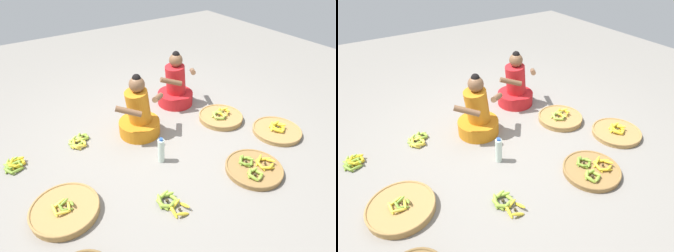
# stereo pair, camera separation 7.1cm
# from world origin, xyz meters

# --- Properties ---
(ground_plane) EXTENTS (10.00, 10.00, 0.00)m
(ground_plane) POSITION_xyz_m (0.00, 0.00, 0.00)
(ground_plane) COLOR gray
(vendor_woman_front) EXTENTS (0.74, 0.53, 0.82)m
(vendor_woman_front) POSITION_xyz_m (-0.10, 0.30, 0.26)
(vendor_woman_front) COLOR orange
(vendor_woman_front) RESTS_ON ground
(vendor_woman_behind) EXTENTS (0.72, 0.52, 0.81)m
(vendor_woman_behind) POSITION_xyz_m (0.72, 0.68, 0.26)
(vendor_woman_behind) COLOR red
(vendor_woman_behind) RESTS_ON ground
(banana_basket_mid_left) EXTENTS (0.62, 0.62, 0.14)m
(banana_basket_mid_left) POSITION_xyz_m (0.58, -1.02, 0.04)
(banana_basket_mid_left) COLOR olive
(banana_basket_mid_left) RESTS_ON ground
(banana_basket_back_center) EXTENTS (0.60, 0.60, 0.15)m
(banana_basket_back_center) POSITION_xyz_m (0.97, -0.05, 0.04)
(banana_basket_back_center) COLOR #A87F47
(banana_basket_back_center) RESTS_ON ground
(banana_basket_front_center) EXTENTS (0.61, 0.61, 0.14)m
(banana_basket_front_center) POSITION_xyz_m (1.36, -0.68, 0.04)
(banana_basket_front_center) COLOR #A87F47
(banana_basket_front_center) RESTS_ON ground
(banana_basket_near_vendor) EXTENTS (0.64, 0.64, 0.13)m
(banana_basket_near_vendor) POSITION_xyz_m (-1.30, -0.44, 0.05)
(banana_basket_near_vendor) COLOR #A87F47
(banana_basket_near_vendor) RESTS_ON ground
(loose_bananas_front_right) EXTENTS (0.26, 0.28, 0.09)m
(loose_bananas_front_right) POSITION_xyz_m (-1.57, 0.51, 0.03)
(loose_bananas_front_right) COLOR olive
(loose_bananas_front_right) RESTS_ON ground
(loose_bananas_back_right) EXTENTS (0.25, 0.36, 0.10)m
(loose_bananas_back_right) POSITION_xyz_m (-0.45, -0.90, 0.03)
(loose_bananas_back_right) COLOR #8CAD38
(loose_bananas_back_right) RESTS_ON ground
(loose_bananas_near_bicycle) EXTENTS (0.29, 0.31, 0.09)m
(loose_bananas_near_bicycle) POSITION_xyz_m (-0.84, 0.52, 0.03)
(loose_bananas_near_bicycle) COLOR #9EB747
(loose_bananas_near_bicycle) RESTS_ON ground
(water_bottle) EXTENTS (0.08, 0.08, 0.32)m
(water_bottle) POSITION_xyz_m (-0.17, -0.32, 0.15)
(water_bottle) COLOR silver
(water_bottle) RESTS_ON ground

